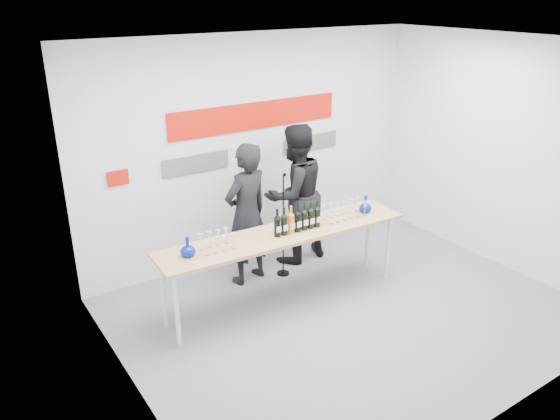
% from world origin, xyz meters
% --- Properties ---
extents(ground, '(5.00, 5.00, 0.00)m').
position_xyz_m(ground, '(0.00, 0.00, 0.00)').
color(ground, slate).
rests_on(ground, ground).
extents(back_wall, '(5.00, 0.04, 3.00)m').
position_xyz_m(back_wall, '(0.00, 2.00, 1.50)').
color(back_wall, silver).
rests_on(back_wall, ground).
extents(signage, '(3.38, 0.02, 0.79)m').
position_xyz_m(signage, '(-0.06, 1.97, 1.81)').
color(signage, red).
rests_on(signage, back_wall).
extents(tasting_table, '(3.06, 0.77, 0.91)m').
position_xyz_m(tasting_table, '(-0.48, 0.61, 0.84)').
color(tasting_table, tan).
rests_on(tasting_table, ground).
extents(wine_bottles, '(0.62, 0.11, 0.33)m').
position_xyz_m(wine_bottles, '(-0.34, 0.56, 1.07)').
color(wine_bottles, black).
rests_on(wine_bottles, tasting_table).
extents(decanter_left, '(0.16, 0.16, 0.21)m').
position_xyz_m(decanter_left, '(-1.65, 0.69, 1.02)').
color(decanter_left, navy).
rests_on(decanter_left, tasting_table).
extents(decanter_right, '(0.16, 0.16, 0.21)m').
position_xyz_m(decanter_right, '(0.69, 0.56, 1.02)').
color(decanter_right, navy).
rests_on(decanter_right, tasting_table).
extents(glasses_left, '(0.37, 0.24, 0.18)m').
position_xyz_m(glasses_left, '(-1.32, 0.66, 1.00)').
color(glasses_left, silver).
rests_on(glasses_left, tasting_table).
extents(glasses_right, '(0.57, 0.25, 0.18)m').
position_xyz_m(glasses_right, '(0.37, 0.57, 1.00)').
color(glasses_right, silver).
rests_on(glasses_right, tasting_table).
extents(presenter_left, '(0.74, 0.57, 1.81)m').
position_xyz_m(presenter_left, '(-0.57, 1.32, 0.91)').
color(presenter_left, black).
rests_on(presenter_left, ground).
extents(presenter_right, '(0.96, 0.77, 1.89)m').
position_xyz_m(presenter_right, '(0.27, 1.48, 0.95)').
color(presenter_right, black).
rests_on(presenter_right, ground).
extents(mic_stand, '(0.16, 0.16, 1.41)m').
position_xyz_m(mic_stand, '(-0.11, 1.18, 0.43)').
color(mic_stand, black).
rests_on(mic_stand, ground).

